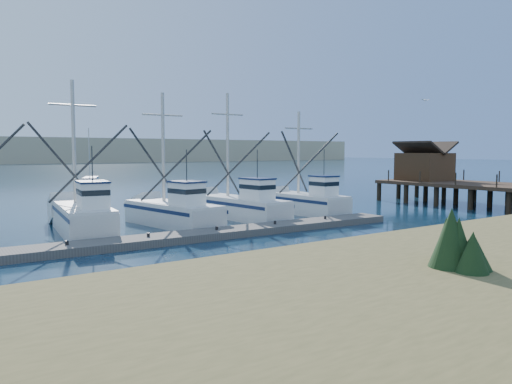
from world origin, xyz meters
TOP-DOWN VIEW (x-y plane):
  - ground at (0.00, 0.00)m, footprint 500.00×500.00m
  - shore_bank at (-8.00, -10.00)m, footprint 40.00×10.00m
  - floating_dock at (-7.97, 6.19)m, footprint 30.69×2.82m
  - timber_pier at (21.50, 8.46)m, footprint 7.00×20.00m
  - trawler_fleet at (-8.54, 11.25)m, footprint 29.88×9.00m
  - sailboat_near at (3.00, 55.53)m, footprint 4.00×6.39m
  - flying_gull at (12.70, 5.67)m, footprint 0.94×0.17m

SIDE VIEW (x-z plane):
  - ground at x=0.00m, z-range 0.00..0.00m
  - floating_dock at x=-7.97m, z-range 0.00..0.41m
  - sailboat_near at x=3.00m, z-range -3.56..4.54m
  - shore_bank at x=-8.00m, z-range 0.00..1.60m
  - trawler_fleet at x=-8.54m, z-range -3.78..5.70m
  - timber_pier at x=21.50m, z-range -1.43..6.57m
  - flying_gull at x=12.70m, z-range 8.46..8.63m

